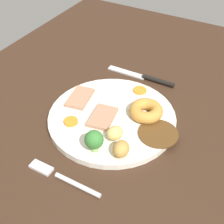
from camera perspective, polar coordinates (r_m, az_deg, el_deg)
dining_table at (r=70.50cm, az=-1.67°, el=-3.08°), size 120.00×84.00×3.60cm
dinner_plate at (r=69.45cm, az=-0.00°, el=-1.06°), size 27.95×27.95×1.40cm
gravy_pool at (r=65.38cm, az=8.33°, el=-3.87°), size 8.33×8.33×0.30cm
meat_slice_main at (r=73.57cm, az=-5.80°, el=2.61°), size 8.27×5.70×0.80cm
meat_slice_under at (r=68.08cm, az=-1.27°, el=-0.86°), size 7.98×5.94×0.80cm
yorkshire_pudding at (r=68.55cm, az=6.16°, el=0.23°), size 7.33×7.33×2.63cm
roast_potato_left at (r=59.90cm, az=1.65°, el=-6.68°), size 4.29×3.73×3.06cm
roast_potato_right at (r=62.99cm, az=0.48°, el=-3.82°), size 4.55×4.32×2.83cm
carrot_coin_front at (r=75.94cm, az=5.05°, el=3.91°), size 3.16×3.16×0.48cm
carrot_coin_back at (r=67.69cm, az=-7.44°, el=-1.70°), size 3.01×3.01×0.58cm
broccoli_floret at (r=59.97cm, az=-3.25°, el=-5.08°), size 3.71×3.71×4.66cm
fork at (r=59.51cm, az=-8.99°, el=-11.61°), size 2.03×15.26×0.90cm
knife at (r=82.52cm, az=6.19°, el=6.18°), size 1.70×18.50×1.20cm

